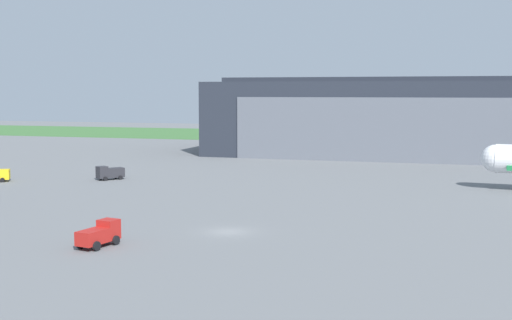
{
  "coord_description": "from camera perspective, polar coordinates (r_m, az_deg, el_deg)",
  "views": [
    {
      "loc": [
        23.26,
        -66.66,
        14.64
      ],
      "look_at": [
        -2.16,
        17.12,
        5.81
      ],
      "focal_mm": 48.28,
      "sensor_mm": 36.0,
      "label": 1
    }
  ],
  "objects": [
    {
      "name": "ground_plane",
      "position": [
        72.11,
        -2.32,
        -5.96
      ],
      "size": [
        440.0,
        440.0,
        0.0
      ],
      "primitive_type": "plane",
      "color": "slate"
    },
    {
      "name": "grass_field_strip",
      "position": [
        221.38,
        10.81,
        1.87
      ],
      "size": [
        440.0,
        56.0,
        0.08
      ],
      "primitive_type": "cube",
      "color": "#3C6C36",
      "rests_on": "ground_plane"
    },
    {
      "name": "maintenance_hangar",
      "position": [
        163.11,
        10.34,
        3.49
      ],
      "size": [
        75.55,
        40.07,
        17.81
      ],
      "color": "#232833",
      "rests_on": "ground_plane"
    },
    {
      "name": "stair_truck",
      "position": [
        66.78,
        -12.83,
        -6.01
      ],
      "size": [
        2.78,
        4.9,
        2.37
      ],
      "color": "#AD1E19",
      "rests_on": "ground_plane"
    },
    {
      "name": "baggage_tug",
      "position": [
        116.09,
        -12.03,
        -1.03
      ],
      "size": [
        4.05,
        4.63,
        2.3
      ],
      "color": "#28282D",
      "rests_on": "ground_plane"
    }
  ]
}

